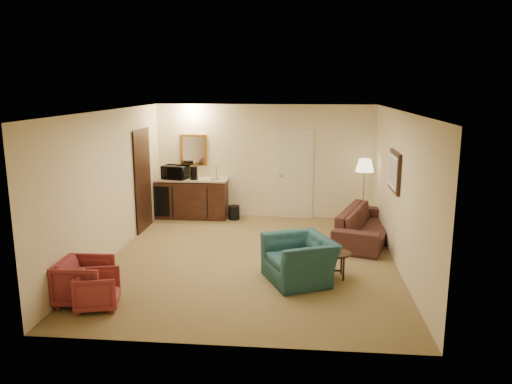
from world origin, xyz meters
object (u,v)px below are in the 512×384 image
coffee_maker (194,173)px  waste_bin (234,213)px  wetbar_cabinet (192,198)px  rose_chair_far (98,288)px  microwave (175,171)px  rose_chair_near (84,279)px  coffee_table (328,265)px  sofa (367,220)px  floor_lamp (364,193)px  teal_armchair (300,252)px

coffee_maker → waste_bin: bearing=13.2°
wetbar_cabinet → coffee_maker: 0.62m
wetbar_cabinet → rose_chair_far: bearing=-92.9°
wetbar_cabinet → microwave: size_ratio=2.92×
rose_chair_near → coffee_table: 3.69m
rose_chair_far → wetbar_cabinet: bearing=-17.2°
rose_chair_near → rose_chair_far: bearing=-122.1°
microwave → coffee_maker: (0.44, -0.03, -0.04)m
wetbar_cabinet → coffee_maker: (0.07, -0.11, 0.61)m
wetbar_cabinet → sofa: bearing=-20.5°
wetbar_cabinet → floor_lamp: size_ratio=1.11×
wetbar_cabinet → waste_bin: 1.02m
teal_armchair → floor_lamp: (1.35, 3.30, 0.27)m
waste_bin → microwave: (-1.34, -0.00, 0.95)m
teal_armchair → coffee_table: 0.56m
coffee_maker → microwave: bearing=-173.6°
rose_chair_far → sofa: bearing=-63.9°
teal_armchair → waste_bin: 3.88m
floor_lamp → coffee_maker: 3.80m
floor_lamp → microwave: floor_lamp is taller
wetbar_cabinet → microwave: microwave is taller
floor_lamp → waste_bin: size_ratio=4.64×
sofa → rose_chair_far: (-4.05, -3.45, -0.14)m
rose_chair_near → waste_bin: 4.88m
waste_bin → coffee_maker: bearing=-177.6°
floor_lamp → waste_bin: floor_lamp is taller
sofa → floor_lamp: bearing=15.6°
floor_lamp → waste_bin: (-2.87, 0.25, -0.58)m
wetbar_cabinet → coffee_table: 4.53m
rose_chair_near → microwave: (0.14, 4.65, 0.76)m
sofa → waste_bin: (-2.82, 1.35, -0.27)m
rose_chair_far → floor_lamp: bearing=-56.3°
rose_chair_far → coffee_maker: coffee_maker is taller
waste_bin → sofa: bearing=-25.6°
teal_armchair → microwave: microwave is taller
teal_armchair → coffee_table: teal_armchair is taller
microwave → floor_lamp: bearing=10.3°
sofa → floor_lamp: (0.05, 1.10, 0.31)m
rose_chair_near → rose_chair_far: rose_chair_near is taller
sofa → teal_armchair: 2.55m
coffee_table → floor_lamp: bearing=73.9°
waste_bin → rose_chair_far: bearing=-104.3°
teal_armchair → microwave: bearing=-165.6°
waste_bin → rose_chair_near: bearing=-107.6°
teal_armchair → rose_chair_far: size_ratio=1.85×
wetbar_cabinet → teal_armchair: 4.40m
microwave → wetbar_cabinet: bearing=25.1°
wetbar_cabinet → coffee_maker: size_ratio=5.48×
sofa → rose_chair_far: 5.32m
wetbar_cabinet → teal_armchair: size_ratio=1.53×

